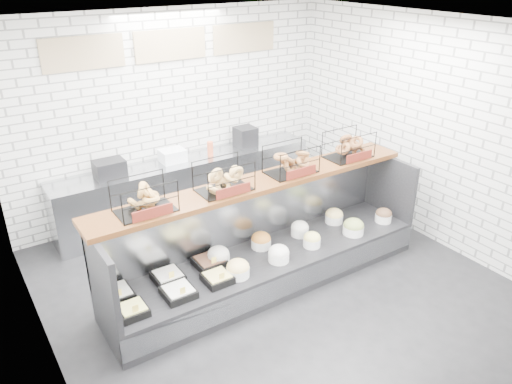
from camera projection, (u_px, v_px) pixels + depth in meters
ground at (283, 293)px, 5.89m from camera, size 5.50×5.50×0.00m
room_shell at (255, 112)px, 5.47m from camera, size 5.02×5.51×3.01m
display_case at (266, 257)px, 6.00m from camera, size 4.00×0.90×1.20m
bagel_shelf at (259, 172)px, 5.69m from camera, size 4.10×0.50×0.40m
prep_counter at (188, 186)px, 7.52m from camera, size 4.00×0.60×1.20m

